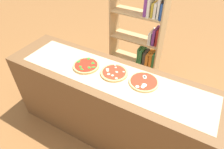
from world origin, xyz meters
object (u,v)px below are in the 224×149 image
Objects in this scene: pizza_mushroom_1 at (114,73)px; bookshelf at (143,41)px; pizza_spinach_0 at (86,65)px; pizza_mozzarella_2 at (144,82)px.

pizza_mushroom_1 is 0.18× the size of bookshelf.
pizza_mozzarella_2 is (0.60, 0.06, -0.00)m from pizza_spinach_0.
pizza_mushroom_1 is 1.03m from bookshelf.
pizza_mozzarella_2 is at bearing 5.41° from pizza_spinach_0.
pizza_mushroom_1 is at bearing 7.20° from pizza_spinach_0.
pizza_spinach_0 is 0.99× the size of pizza_mushroom_1.
pizza_mozzarella_2 is (0.30, 0.02, -0.00)m from pizza_mushroom_1.
pizza_spinach_0 is at bearing -100.97° from bookshelf.
pizza_mushroom_1 is at bearing -176.39° from pizza_mozzarella_2.
pizza_mozzarella_2 is 0.18× the size of bookshelf.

